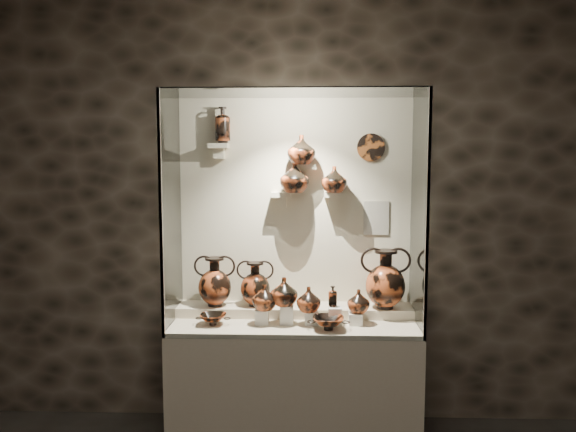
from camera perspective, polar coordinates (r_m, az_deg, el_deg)
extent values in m
cube|color=black|center=(4.13, 0.74, 0.87)|extent=(5.00, 0.02, 3.20)
cube|color=beige|center=(4.11, 0.62, -16.46)|extent=(1.70, 0.60, 0.80)
cube|color=beige|center=(3.97, 0.62, -10.90)|extent=(1.68, 0.58, 0.03)
cube|color=beige|center=(4.13, 0.68, -9.74)|extent=(1.70, 0.25, 0.10)
cube|color=beige|center=(4.13, 0.74, 0.87)|extent=(1.70, 0.03, 1.60)
cube|color=white|center=(3.52, 0.53, 0.00)|extent=(1.70, 0.01, 1.60)
cube|color=white|center=(3.93, -11.80, 0.49)|extent=(0.01, 0.60, 1.60)
cube|color=white|center=(3.89, 13.20, 0.41)|extent=(0.01, 0.60, 1.60)
cube|color=white|center=(3.82, 0.65, 12.42)|extent=(1.70, 0.60, 0.01)
cube|color=gray|center=(3.65, -12.79, 0.06)|extent=(0.02, 0.02, 1.60)
cube|color=gray|center=(3.61, 14.00, -0.03)|extent=(0.02, 0.02, 1.60)
cube|color=silver|center=(3.91, -2.67, -10.16)|extent=(0.09, 0.09, 0.10)
cube|color=silver|center=(3.90, -0.14, -9.98)|extent=(0.09, 0.09, 0.13)
cube|color=silver|center=(3.90, 2.40, -10.28)|extent=(0.09, 0.09, 0.09)
cube|color=silver|center=(3.90, 4.79, -10.07)|extent=(0.09, 0.09, 0.12)
cube|color=silver|center=(3.92, 6.86, -10.33)|extent=(0.09, 0.09, 0.08)
cube|color=beige|center=(4.09, -7.07, 7.09)|extent=(0.14, 0.12, 0.04)
cube|color=beige|center=(4.05, -0.70, 2.19)|extent=(0.14, 0.12, 0.04)
cube|color=beige|center=(4.04, 2.14, 5.02)|extent=(0.10, 0.12, 0.04)
cube|color=beige|center=(4.05, 4.68, 2.17)|extent=(0.14, 0.12, 0.04)
imported|color=#A94620|center=(3.86, -2.40, -8.24)|extent=(0.22, 0.22, 0.18)
imported|color=#A23F1C|center=(3.85, -0.40, -7.68)|extent=(0.23, 0.23, 0.19)
imported|color=#A94620|center=(3.85, 2.11, -8.46)|extent=(0.18, 0.18, 0.17)
imported|color=#A94620|center=(3.90, 7.17, -8.57)|extent=(0.17, 0.17, 0.16)
imported|color=#A23F1C|center=(3.99, 0.65, 3.94)|extent=(0.22, 0.22, 0.22)
imported|color=#A23F1C|center=(3.99, 1.37, 6.75)|extent=(0.21, 0.21, 0.21)
imported|color=#A23F1C|center=(4.00, 4.72, 3.73)|extent=(0.22, 0.22, 0.19)
cylinder|color=#A04F1F|center=(4.11, 8.42, 6.91)|extent=(0.20, 0.02, 0.20)
cube|color=beige|center=(4.15, 8.94, -0.20)|extent=(0.18, 0.01, 0.25)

